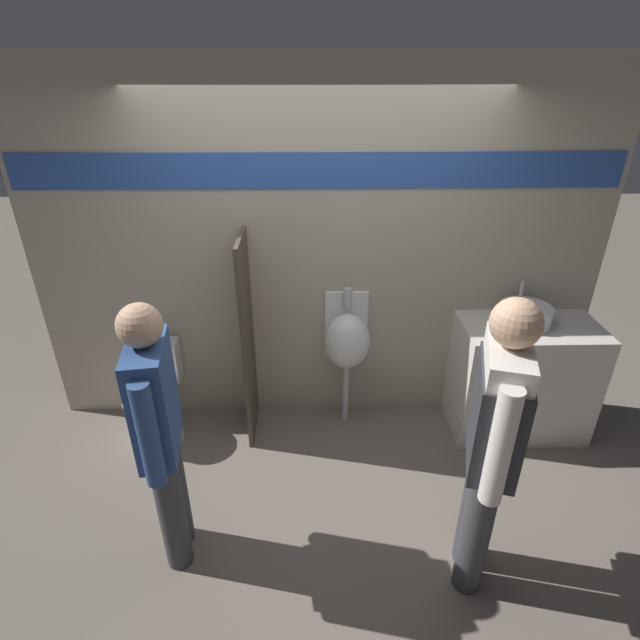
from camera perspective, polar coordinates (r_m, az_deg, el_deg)
The scene contains 10 objects.
ground_plane at distance 3.90m, azimuth 0.06°, elevation -14.99°, with size 16.00×16.00×0.00m, color #70665B.
display_wall at distance 3.69m, azimuth -0.14°, elevation 7.39°, with size 4.22×0.07×2.70m.
sink_counter at distance 4.17m, azimuth 22.00°, elevation -6.19°, with size 1.01×0.55×0.92m.
sink_basin at distance 3.94m, azimuth 22.38°, elevation 0.59°, with size 0.38×0.38×0.27m.
cell_phone at distance 3.74m, azimuth 19.57°, elevation -1.42°, with size 0.07×0.14×0.01m.
divider_near_counter at distance 3.71m, azimuth -8.25°, elevation -2.40°, with size 0.03×0.49×1.60m.
urinal_near_counter at distance 3.80m, azimuth 3.11°, elevation -2.38°, with size 0.35×0.32×1.13m.
toilet at distance 4.09m, azimuth -18.33°, elevation -9.15°, with size 0.41×0.57×0.87m.
person_in_vest at distance 2.64m, azimuth 19.18°, elevation -12.22°, with size 0.34×0.59×1.74m.
person_with_lanyard at distance 2.81m, azimuth -17.85°, elevation -11.99°, with size 0.24×0.57×1.65m.
Camera 1 is at (-0.06, -2.86, 2.65)m, focal length 28.00 mm.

